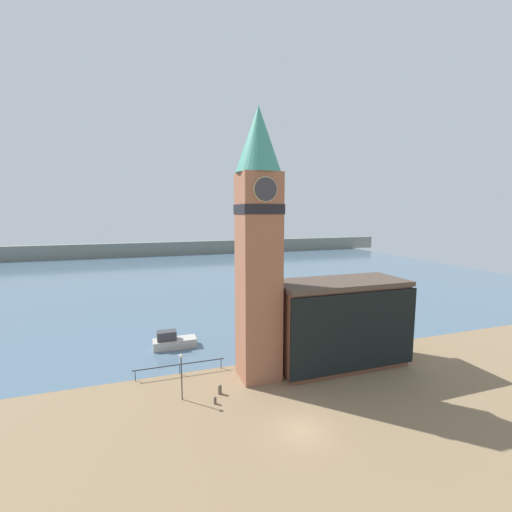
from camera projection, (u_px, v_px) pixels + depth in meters
name	position (u px, v px, depth m)	size (l,w,h in m)	color
ground_plane	(301.00, 430.00, 25.79)	(160.00, 160.00, 0.00)	#846B4C
water	(184.00, 272.00, 93.64)	(160.00, 120.00, 0.00)	slate
far_shoreline	(172.00, 248.00, 130.93)	(180.00, 3.00, 5.00)	gray
pier_railing	(180.00, 366.00, 34.46)	(9.10, 0.08, 1.09)	#232328
clock_tower	(258.00, 239.00, 32.48)	(4.28, 4.28, 25.94)	#935B42
pier_building	(340.00, 323.00, 36.40)	(14.14, 6.16, 9.16)	brown
boat_near	(173.00, 341.00, 41.35)	(5.11, 2.00, 2.14)	#B7B2A8
mooring_bollard_near	(220.00, 389.00, 30.81)	(0.35, 0.35, 0.87)	brown
mooring_bollard_far	(215.00, 400.00, 29.23)	(0.26, 0.26, 0.65)	brown
lamp_post	(181.00, 368.00, 29.58)	(0.32, 0.32, 4.17)	#2D2D33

